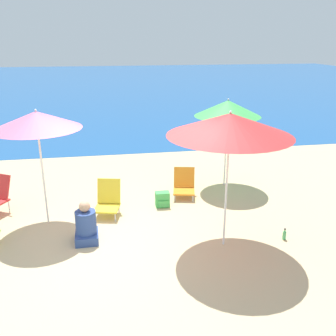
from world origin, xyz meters
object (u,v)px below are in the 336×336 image
beach_umbrella_pink (37,120)px  beach_umbrella_red (230,125)px  beach_umbrella_green (228,108)px  backpack_green (162,199)px  water_bottle (284,235)px  beach_chair_orange (184,184)px  beach_chair_yellow (108,199)px  person_seated_near (86,226)px

beach_umbrella_pink → beach_umbrella_red: 3.47m
beach_umbrella_green → backpack_green: size_ratio=6.50×
backpack_green → water_bottle: 2.64m
beach_umbrella_green → beach_chair_orange: size_ratio=3.19×
beach_umbrella_red → beach_chair_orange: 2.94m
beach_chair_orange → backpack_green: (-0.58, -0.50, -0.12)m
water_bottle → beach_umbrella_green: bearing=95.0°
beach_umbrella_pink → beach_chair_yellow: 2.11m
beach_chair_orange → person_seated_near: (-2.15, -1.72, 0.02)m
beach_umbrella_red → beach_chair_yellow: size_ratio=3.32×
beach_chair_yellow → person_seated_near: bearing=-98.0°
beach_chair_orange → backpack_green: beach_chair_orange is taller
beach_umbrella_pink → water_bottle: (4.31, -1.43, -1.97)m
beach_chair_yellow → backpack_green: beach_chair_yellow is taller
person_seated_near → water_bottle: 3.57m
beach_umbrella_red → beach_umbrella_green: beach_umbrella_red is taller
beach_umbrella_red → water_bottle: bearing=-1.5°
person_seated_near → beach_chair_yellow: bearing=67.6°
person_seated_near → backpack_green: person_seated_near is taller
backpack_green → beach_umbrella_red: bearing=-64.8°
beach_umbrella_green → water_bottle: bearing=-85.0°
beach_umbrella_red → backpack_green: beach_umbrella_red is taller
beach_umbrella_green → backpack_green: beach_umbrella_green is taller
beach_umbrella_green → person_seated_near: bearing=-145.9°
beach_chair_yellow → person_seated_near: person_seated_near is taller
beach_umbrella_green → beach_chair_yellow: size_ratio=2.98×
person_seated_near → water_bottle: bearing=-10.0°
beach_umbrella_pink → beach_chair_orange: bearing=15.9°
beach_umbrella_green → beach_chair_orange: beach_umbrella_green is taller
beach_umbrella_red → backpack_green: size_ratio=7.24×
beach_chair_yellow → beach_umbrella_pink: bearing=-158.7°
beach_chair_orange → person_seated_near: bearing=-128.9°
beach_umbrella_pink → beach_umbrella_green: size_ratio=1.06×
beach_umbrella_red → beach_chair_orange: size_ratio=3.56×
beach_chair_yellow → person_seated_near: 1.12m
beach_umbrella_pink → backpack_green: size_ratio=6.86×
beach_umbrella_pink → beach_chair_orange: 3.53m
beach_umbrella_pink → beach_umbrella_red: beach_umbrella_red is taller
beach_chair_orange → backpack_green: size_ratio=2.04×
beach_chair_yellow → water_bottle: (3.12, -1.60, -0.24)m
beach_umbrella_red → beach_chair_orange: bearing=96.0°
beach_umbrella_pink → beach_chair_yellow: bearing=8.0°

